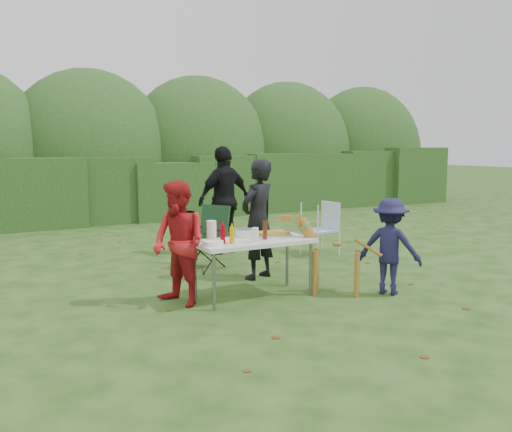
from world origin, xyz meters
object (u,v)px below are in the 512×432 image
person_red_jacket (179,243)px  lawn_chair (320,228)px  camping_chair (207,237)px  dog (336,256)px  person_black_puffy (225,200)px  person_cook (258,219)px  beer_bottle (265,230)px  paper_towel_roll (211,231)px  child (390,246)px  ketchup_bottle (223,234)px  mustard_bottle (232,235)px  folding_table (254,244)px

person_red_jacket → lawn_chair: (3.29, 1.67, -0.29)m
camping_chair → dog: bearing=79.3°
person_black_puffy → lawn_chair: bearing=132.4°
person_cook → person_red_jacket: size_ratio=1.14×
dog → beer_bottle: dog is taller
paper_towel_roll → person_cook: bearing=33.6°
camping_chair → child: bearing=89.0°
ketchup_bottle → lawn_chair: bearing=33.7°
mustard_bottle → person_black_puffy: bearing=65.7°
person_black_puffy → child: size_ratio=1.53×
dog → mustard_bottle: bearing=28.4°
lawn_chair → paper_towel_roll: (-2.87, -1.69, 0.40)m
person_red_jacket → camping_chair: size_ratio=1.53×
person_red_jacket → beer_bottle: (1.08, -0.19, 0.11)m
person_red_jacket → mustard_bottle: person_red_jacket is taller
lawn_chair → beer_bottle: bearing=37.4°
beer_bottle → dog: bearing=-23.6°
dog → person_red_jacket: bearing=25.0°
person_black_puffy → lawn_chair: size_ratio=2.04×
folding_table → dog: bearing=-22.6°
folding_table → person_red_jacket: (-0.94, 0.15, 0.07)m
folding_table → mustard_bottle: size_ratio=7.50×
person_red_jacket → ketchup_bottle: person_red_jacket is taller
lawn_chair → dog: bearing=55.9°
dog → camping_chair: bearing=-28.5°
lawn_chair → person_cook: bearing=25.8°
mustard_bottle → paper_towel_roll: 0.29m
ketchup_bottle → beer_bottle: 0.59m
person_cook → person_black_puffy: (0.41, 1.94, 0.09)m
dog → paper_towel_roll: bearing=21.3°
paper_towel_roll → person_red_jacket: bearing=178.0°
person_cook → paper_towel_roll: size_ratio=6.63×
camping_chair → beer_bottle: size_ratio=4.10×
person_red_jacket → child: bearing=52.3°
folding_table → mustard_bottle: bearing=-163.9°
mustard_bottle → ketchup_bottle: (-0.09, 0.06, 0.01)m
person_black_puffy → dog: 3.22m
person_cook → beer_bottle: 0.96m
folding_table → person_red_jacket: person_red_jacket is taller
folding_table → person_cook: bearing=57.4°
person_cook → dog: size_ratio=1.63×
person_cook → person_black_puffy: person_black_puffy is taller
person_cook → person_red_jacket: 1.62m
child → mustard_bottle: (-1.98, 0.61, 0.22)m
beer_bottle → person_cook: bearing=65.8°
camping_chair → mustard_bottle: (-0.53, -1.92, 0.35)m
person_black_puffy → dog: person_black_puffy is taller
paper_towel_roll → camping_chair: bearing=67.8°
dog → lawn_chair: dog is taller
mustard_bottle → beer_bottle: size_ratio=0.83×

